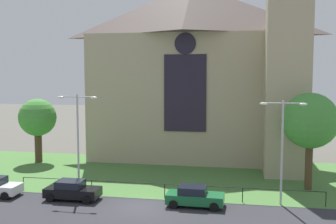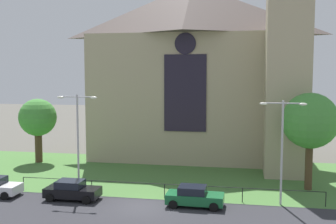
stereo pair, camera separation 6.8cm
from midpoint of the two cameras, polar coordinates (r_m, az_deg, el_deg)
name	(u,v)px [view 1 (the left image)]	position (r m, az deg, el deg)	size (l,w,h in m)	color
ground	(167,174)	(40.62, -0.23, -8.56)	(160.00, 160.00, 0.00)	#56544C
road_asphalt	(135,216)	(29.40, -4.66, -14.09)	(120.00, 8.00, 0.01)	#2D2D33
grass_verge	(163,179)	(38.72, -0.78, -9.26)	(120.00, 20.00, 0.01)	#477538
church_building	(198,69)	(48.26, 4.15, 5.96)	(23.20, 16.20, 26.00)	tan
iron_railing	(165,186)	(33.04, -0.52, -10.15)	(24.19, 0.07, 1.13)	black
tree_right_near	(310,121)	(36.40, 18.91, -1.21)	(4.66, 4.66, 8.18)	#4C3823
tree_left_far	(38,118)	(47.51, -17.54, -0.83)	(4.08, 4.08, 6.99)	#4C3823
streetlamp_near	(78,131)	(34.11, -12.36, -2.54)	(3.37, 0.26, 8.10)	#B2B2B7
streetlamp_far	(282,138)	(31.65, 15.39, -3.53)	(3.37, 0.26, 7.80)	#B2B2B7
parked_car_black	(72,190)	(33.49, -13.09, -10.44)	(4.20, 2.03, 1.51)	black
parked_car_green	(195,196)	(31.17, 3.61, -11.51)	(4.23, 2.09, 1.51)	#196033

